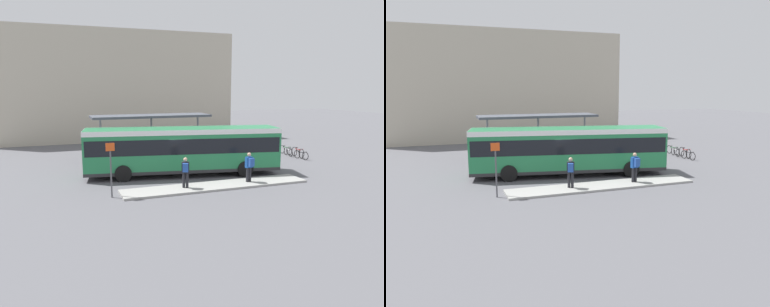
# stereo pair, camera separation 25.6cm
# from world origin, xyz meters

# --- Properties ---
(ground_plane) EXTENTS (120.00, 120.00, 0.00)m
(ground_plane) POSITION_xyz_m (0.00, 0.00, 0.00)
(ground_plane) COLOR #5B5B60
(curb_island) EXTENTS (10.81, 1.80, 0.12)m
(curb_island) POSITION_xyz_m (0.82, -3.44, 0.06)
(curb_island) COLOR #9E9E99
(curb_island) RESTS_ON ground_plane
(city_bus) EXTENTS (12.37, 4.62, 3.01)m
(city_bus) POSITION_xyz_m (0.01, -0.00, 1.77)
(city_bus) COLOR #237A47
(city_bus) RESTS_ON ground_plane
(pedestrian_waiting) EXTENTS (0.48, 0.52, 1.68)m
(pedestrian_waiting) POSITION_xyz_m (-1.05, -3.43, 1.08)
(pedestrian_waiting) COLOR #232328
(pedestrian_waiting) RESTS_ON curb_island
(pedestrian_companion) EXTENTS (0.45, 0.49, 1.72)m
(pedestrian_companion) POSITION_xyz_m (2.85, -3.47, 1.11)
(pedestrian_companion) COLOR #232328
(pedestrian_companion) RESTS_ON curb_island
(bicycle_black) EXTENTS (0.48, 1.51, 0.66)m
(bicycle_black) POSITION_xyz_m (10.41, 1.89, 0.33)
(bicycle_black) COLOR black
(bicycle_black) RESTS_ON ground_plane
(bicycle_red) EXTENTS (0.48, 1.81, 0.78)m
(bicycle_red) POSITION_xyz_m (10.67, 2.67, 0.39)
(bicycle_red) COLOR black
(bicycle_red) RESTS_ON ground_plane
(bicycle_white) EXTENTS (0.48, 1.52, 0.66)m
(bicycle_white) POSITION_xyz_m (10.30, 3.45, 0.33)
(bicycle_white) COLOR black
(bicycle_white) RESTS_ON ground_plane
(bicycle_green) EXTENTS (0.48, 1.63, 0.70)m
(bicycle_green) POSITION_xyz_m (10.57, 4.24, 0.35)
(bicycle_green) COLOR black
(bicycle_green) RESTS_ON ground_plane
(station_shelter) EXTENTS (9.20, 2.59, 3.42)m
(station_shelter) POSITION_xyz_m (-0.40, 6.48, 3.23)
(station_shelter) COLOR #4C515B
(station_shelter) RESTS_ON ground_plane
(potted_planter_near_shelter) EXTENTS (0.89, 0.89, 1.28)m
(potted_planter_near_shelter) POSITION_xyz_m (-4.11, 4.15, 0.66)
(potted_planter_near_shelter) COLOR slate
(potted_planter_near_shelter) RESTS_ON ground_plane
(platform_sign) EXTENTS (0.44, 0.08, 2.80)m
(platform_sign) POSITION_xyz_m (-5.03, -3.48, 1.56)
(platform_sign) COLOR #4C4C51
(platform_sign) RESTS_ON ground_plane
(station_building) EXTENTS (24.93, 13.67, 11.33)m
(station_building) POSITION_xyz_m (-1.14, 23.10, 5.67)
(station_building) COLOR #BCB29E
(station_building) RESTS_ON ground_plane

